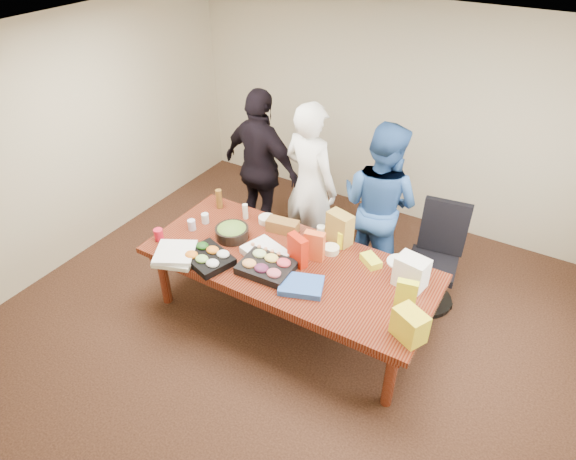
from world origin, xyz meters
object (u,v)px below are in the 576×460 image
Objects in this scene: person_center at (310,186)px; sheet_cake at (266,253)px; conference_table at (289,290)px; office_chair at (433,262)px; salad_bowl at (232,233)px; person_right at (379,205)px.

person_center is 4.57× the size of sheet_cake.
office_chair is (1.13, 0.96, 0.18)m from conference_table.
office_chair is 0.57× the size of person_center.
salad_bowl reaches higher than conference_table.
person_center reaches higher than sheet_cake.
person_right reaches higher than office_chair.
person_center is (-1.48, 0.08, 0.41)m from office_chair.
person_right is at bearing 77.58° from sheet_cake.
person_center is at bearing 70.53° from salad_bowl.
office_chair reaches higher than conference_table.
person_center is at bearing 169.44° from office_chair.
salad_bowl is (-0.46, 0.09, 0.02)m from sheet_cake.
sheet_cake is at bearing -168.10° from conference_table.
person_right is 1.36m from sheet_cake.
sheet_cake is (-0.23, -0.05, 0.41)m from conference_table.
person_center reaches higher than person_right.
office_chair is at bearing 53.88° from sheet_cake.
conference_table is 6.64× the size of sheet_cake.
salad_bowl is at bearing 176.64° from conference_table.
person_right is at bearing -160.84° from person_center.
person_center is 5.64× the size of salad_bowl.
person_right is at bearing 68.41° from conference_table.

